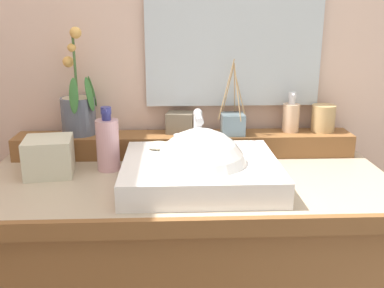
% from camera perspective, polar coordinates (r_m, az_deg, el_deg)
% --- Properties ---
extents(wall_back, '(2.82, 0.20, 2.43)m').
position_cam_1_polar(wall_back, '(1.55, -1.19, 14.10)').
color(wall_back, beige).
rests_on(wall_back, ground).
extents(back_ledge, '(1.08, 0.11, 0.07)m').
position_cam_1_polar(back_ledge, '(1.43, -0.94, -0.05)').
color(back_ledge, brown).
rests_on(back_ledge, vanity_cabinet).
extents(sink_basin, '(0.41, 0.37, 0.28)m').
position_cam_1_polar(sink_basin, '(1.18, 1.11, -3.88)').
color(sink_basin, white).
rests_on(sink_basin, vanity_cabinet).
extents(soap_bar, '(0.07, 0.04, 0.02)m').
position_cam_1_polar(soap_bar, '(1.27, -4.31, -0.18)').
color(soap_bar, beige).
rests_on(soap_bar, sink_basin).
extents(potted_plant, '(0.12, 0.12, 0.33)m').
position_cam_1_polar(potted_plant, '(1.45, -14.45, 4.35)').
color(potted_plant, slate).
rests_on(potted_plant, back_ledge).
extents(soap_dispenser, '(0.05, 0.06, 0.13)m').
position_cam_1_polar(soap_dispenser, '(1.47, 12.66, 3.53)').
color(soap_dispenser, beige).
rests_on(soap_dispenser, back_ledge).
extents(tumbler_cup, '(0.08, 0.08, 0.09)m').
position_cam_1_polar(tumbler_cup, '(1.51, 16.58, 3.22)').
color(tumbler_cup, tan).
rests_on(tumbler_cup, back_ledge).
extents(reed_diffuser, '(0.09, 0.10, 0.24)m').
position_cam_1_polar(reed_diffuser, '(1.41, 5.27, 2.67)').
color(reed_diffuser, slate).
rests_on(reed_diffuser, back_ledge).
extents(trinket_box, '(0.10, 0.08, 0.07)m').
position_cam_1_polar(trinket_box, '(1.43, -1.52, 2.78)').
color(trinket_box, brown).
rests_on(trinket_box, back_ledge).
extents(lotion_bottle, '(0.07, 0.07, 0.19)m').
position_cam_1_polar(lotion_bottle, '(1.30, -10.82, 0.07)').
color(lotion_bottle, '#CE9BA3').
rests_on(lotion_bottle, vanity_cabinet).
extents(tissue_box, '(0.15, 0.15, 0.11)m').
position_cam_1_polar(tissue_box, '(1.32, -17.96, -1.53)').
color(tissue_box, beige).
rests_on(tissue_box, vanity_cabinet).
extents(mirror, '(0.56, 0.02, 0.48)m').
position_cam_1_polar(mirror, '(1.45, 5.45, 14.39)').
color(mirror, silver).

